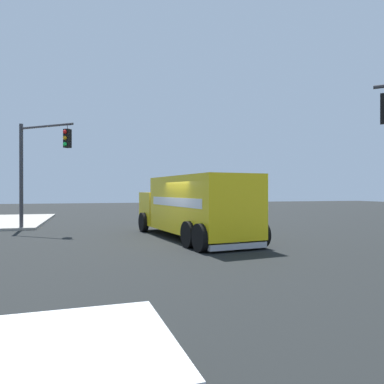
{
  "coord_description": "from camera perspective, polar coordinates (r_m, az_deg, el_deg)",
  "views": [
    {
      "loc": [
        -14.58,
        4.01,
        2.15
      ],
      "look_at": [
        1.42,
        -0.45,
        2.08
      ],
      "focal_mm": 34.45,
      "sensor_mm": 36.0,
      "label": 1
    }
  ],
  "objects": [
    {
      "name": "ground_plane",
      "position": [
        15.27,
        -0.2,
        -7.86
      ],
      "size": [
        100.0,
        100.0,
        0.0
      ],
      "primitive_type": "plane",
      "color": "black"
    },
    {
      "name": "traffic_light_primary",
      "position": [
        21.3,
        -22.89,
        4.73
      ],
      "size": [
        2.39,
        2.91,
        5.64
      ],
      "color": "#38383D",
      "rests_on": "sidewalk_corner_far"
    },
    {
      "name": "delivery_truck",
      "position": [
        16.42,
        0.2,
        -2.18
      ],
      "size": [
        8.73,
        3.9,
        2.76
      ],
      "color": "yellow",
      "rests_on": "ground"
    },
    {
      "name": "sedan_black",
      "position": [
        24.06,
        0.68,
        -3.38
      ],
      "size": [
        2.34,
        4.44,
        1.31
      ],
      "color": "black",
      "rests_on": "ground"
    }
  ]
}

